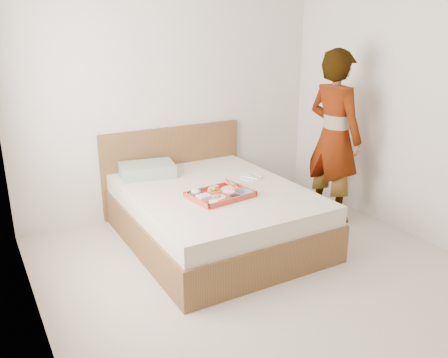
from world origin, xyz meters
TOP-DOWN VIEW (x-y plane):
  - ground at (0.00, 0.00)m, footprint 3.50×4.00m
  - wall_back at (0.00, 2.00)m, footprint 3.50×0.01m
  - wall_left at (-1.75, 0.00)m, footprint 0.01×4.00m
  - wall_right at (1.75, 0.00)m, footprint 0.01×4.00m
  - bed at (-0.04, 1.00)m, footprint 1.65×2.00m
  - headboard at (-0.04, 1.97)m, footprint 1.65×0.06m
  - pillow at (-0.45, 1.70)m, footprint 0.61×0.47m
  - tray at (-0.09, 0.78)m, footprint 0.59×0.46m
  - prawn_plate at (0.06, 0.86)m, footprint 0.21×0.21m
  - navy_bowl_big at (0.10, 0.68)m, footprint 0.17×0.17m
  - sauce_dish at (-0.03, 0.64)m, footprint 0.09×0.09m
  - meat_plate at (-0.14, 0.73)m, footprint 0.15×0.15m
  - bread_plate at (-0.09, 0.91)m, footprint 0.15×0.15m
  - salad_bowl at (-0.29, 0.88)m, footprint 0.13×0.13m
  - plastic_tub at (-0.28, 0.74)m, footprint 0.13×0.11m
  - cheese_round at (-0.25, 0.63)m, footprint 0.09×0.09m
  - dinner_plate at (0.46, 1.11)m, footprint 0.27×0.27m
  - person at (1.32, 0.87)m, footprint 0.50×0.70m

SIDE VIEW (x-z plane):
  - ground at x=0.00m, z-range -0.01..0.01m
  - bed at x=-0.04m, z-range 0.00..0.53m
  - headboard at x=-0.04m, z-range 0.00..0.95m
  - dinner_plate at x=0.46m, z-range 0.53..0.54m
  - meat_plate at x=-0.14m, z-range 0.54..0.55m
  - bread_plate at x=-0.09m, z-range 0.54..0.55m
  - prawn_plate at x=0.06m, z-range 0.54..0.56m
  - tray at x=-0.09m, z-range 0.53..0.58m
  - cheese_round at x=-0.25m, z-range 0.54..0.57m
  - sauce_dish at x=-0.03m, z-range 0.54..0.57m
  - salad_bowl at x=-0.29m, z-range 0.54..0.58m
  - navy_bowl_big at x=0.10m, z-range 0.54..0.58m
  - plastic_tub at x=-0.28m, z-range 0.54..0.59m
  - pillow at x=-0.45m, z-range 0.53..0.66m
  - person at x=1.32m, z-range 0.00..1.81m
  - wall_back at x=0.00m, z-range 0.00..2.60m
  - wall_left at x=-1.75m, z-range 0.00..2.60m
  - wall_right at x=1.75m, z-range 0.00..2.60m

